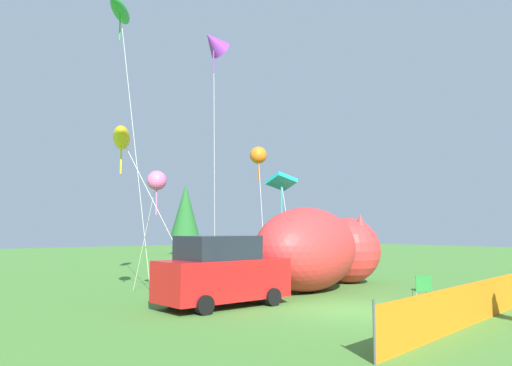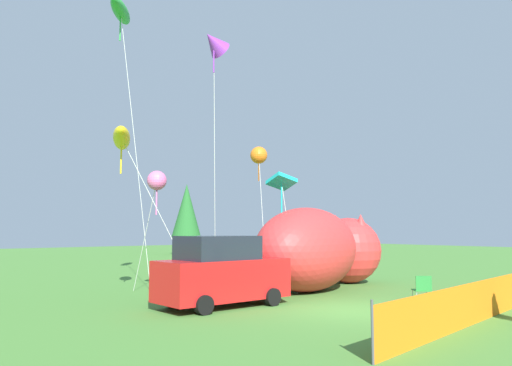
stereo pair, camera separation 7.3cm
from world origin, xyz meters
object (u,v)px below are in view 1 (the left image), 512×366
kite_teal_diamond (282,183)px  kite_orange_flower (258,156)px  inflatable_cat (319,252)px  kite_purple_delta (214,43)px  kite_yellow_hero (122,139)px  parked_car (222,272)px  folding_chair (422,288)px  kite_pink_octopus (157,181)px  kite_green_fish (120,12)px

kite_teal_diamond → kite_orange_flower: kite_orange_flower is taller
inflatable_cat → kite_purple_delta: size_ratio=0.77×
kite_yellow_hero → kite_purple_delta: (3.91, -0.20, 4.48)m
parked_car → kite_orange_flower: kite_orange_flower is taller
folding_chair → parked_car: bearing=97.0°
parked_car → kite_orange_flower: size_ratio=0.65×
kite_yellow_hero → kite_orange_flower: 8.43m
inflatable_cat → kite_yellow_hero: (-7.69, 2.55, 4.21)m
folding_chair → kite_yellow_hero: size_ratio=0.15×
kite_pink_octopus → kite_yellow_hero: size_ratio=0.75×
kite_purple_delta → kite_yellow_hero: bearing=177.1°
kite_pink_octopus → kite_orange_flower: kite_orange_flower is taller
kite_teal_diamond → kite_purple_delta: bearing=121.6°
kite_yellow_hero → parked_car: bearing=-64.7°
kite_pink_octopus → folding_chair: bearing=-52.0°
kite_yellow_hero → kite_teal_diamond: 6.24m
parked_car → kite_orange_flower: 9.97m
kite_purple_delta → kite_pink_octopus: bearing=175.6°
inflatable_cat → parked_car: bearing=176.6°
kite_yellow_hero → kite_green_fish: bearing=69.0°
folding_chair → kite_pink_octopus: kite_pink_octopus is taller
kite_teal_diamond → kite_orange_flower: bearing=59.3°
parked_car → kite_yellow_hero: 6.26m
inflatable_cat → kite_green_fish: (-6.69, 5.16, 10.19)m
kite_yellow_hero → kite_purple_delta: 5.95m
folding_chair → kite_green_fish: kite_green_fish is taller
parked_car → kite_purple_delta: size_ratio=0.40×
kite_pink_octopus → kite_purple_delta: 6.43m
inflatable_cat → kite_purple_delta: bearing=133.0°
folding_chair → kite_pink_octopus: (-5.87, 7.51, 3.76)m
inflatable_cat → kite_pink_octopus: bearing=142.7°
folding_chair → inflatable_cat: (0.37, 4.97, 1.01)m
parked_car → kite_purple_delta: kite_purple_delta is taller
kite_purple_delta → kite_teal_diamond: 6.65m
folding_chair → inflatable_cat: inflatable_cat is taller
inflatable_cat → kite_yellow_hero: bearing=146.5°
kite_green_fish → kite_purple_delta: size_ratio=1.12×
folding_chair → kite_orange_flower: kite_orange_flower is taller
kite_pink_octopus → kite_orange_flower: size_ratio=0.71×
parked_car → folding_chair: size_ratio=4.64×
kite_yellow_hero → kite_purple_delta: size_ratio=0.57×
parked_car → kite_pink_octopus: kite_pink_octopus is taller
inflatable_cat → kite_teal_diamond: kite_teal_diamond is taller
kite_teal_diamond → kite_orange_flower: (2.76, 4.64, 1.88)m
kite_pink_octopus → kite_teal_diamond: (3.98, -2.68, -0.03)m
inflatable_cat → kite_orange_flower: bearing=68.5°
kite_green_fish → kite_teal_diamond: 10.17m
kite_purple_delta → kite_orange_flower: kite_purple_delta is taller
folding_chair → kite_orange_flower: bearing=35.7°
kite_green_fish → kite_purple_delta: 4.31m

